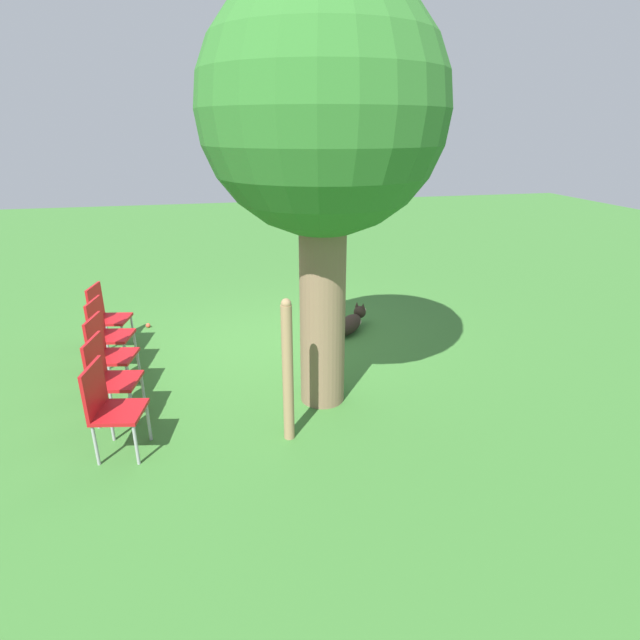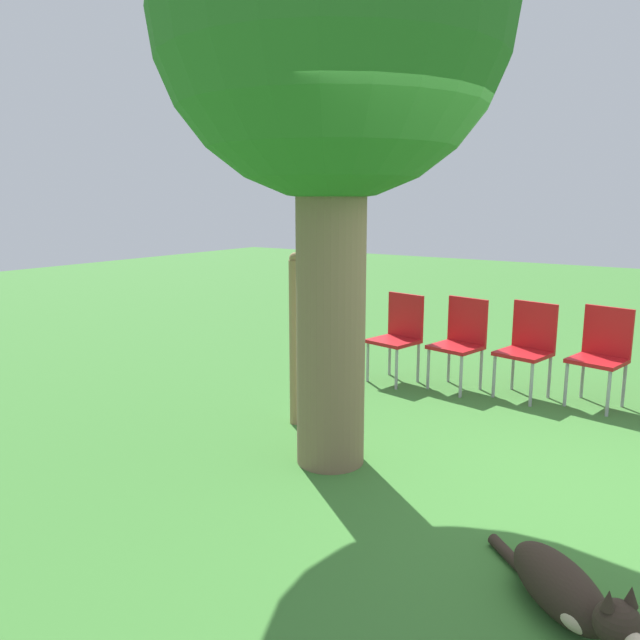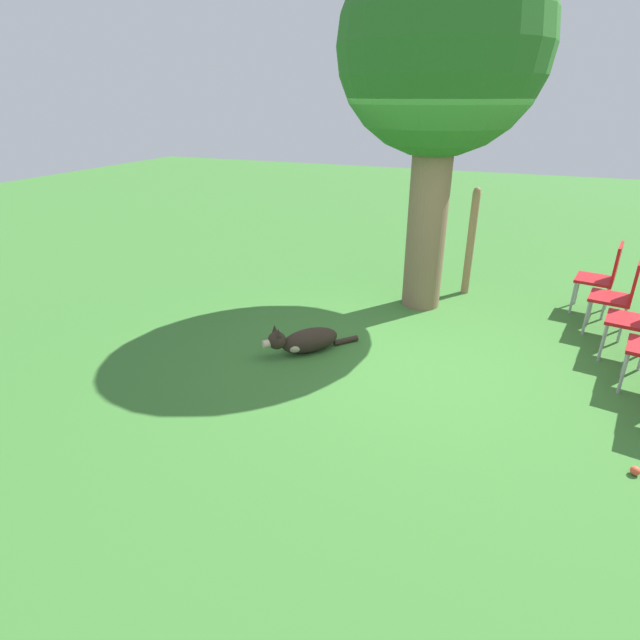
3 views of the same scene
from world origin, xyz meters
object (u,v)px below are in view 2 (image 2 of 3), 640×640
at_px(fence_post, 296,339).
at_px(red_chair_3, 461,337).
at_px(oak_tree, 332,29).
at_px(red_chair_4, 399,332).
at_px(dog, 568,593).
at_px(red_chair_2, 528,344).
at_px(red_chair_1, 602,350).

relative_size(fence_post, red_chair_3, 1.60).
xyz_separation_m(oak_tree, red_chair_4, (2.12, 0.55, -2.43)).
bearing_deg(dog, red_chair_2, 151.07).
distance_m(oak_tree, red_chair_4, 3.27).
xyz_separation_m(oak_tree, fence_post, (0.49, 0.67, -2.21)).
bearing_deg(red_chair_3, fence_post, -12.24).
bearing_deg(red_chair_3, red_chair_4, -68.88).
distance_m(oak_tree, red_chair_2, 3.45).
xyz_separation_m(dog, red_chair_3, (3.10, 1.77, 0.38)).
distance_m(oak_tree, dog, 3.47).
bearing_deg(red_chair_1, red_chair_4, -68.88).
height_order(red_chair_2, red_chair_3, same).
bearing_deg(red_chair_2, fence_post, -25.63).
xyz_separation_m(dog, fence_post, (1.35, 2.52, 0.59)).
height_order(fence_post, red_chair_1, fence_post).
distance_m(dog, red_chair_3, 3.59).
distance_m(dog, red_chair_2, 3.42).
bearing_deg(red_chair_3, red_chair_1, 111.12).
xyz_separation_m(fence_post, red_chair_1, (1.97, -2.02, -0.21)).
xyz_separation_m(red_chair_1, red_chair_4, (-0.34, 1.90, 0.00)).
xyz_separation_m(red_chair_1, red_chair_2, (-0.11, 0.63, 0.00)).
relative_size(red_chair_3, red_chair_4, 1.00).
xyz_separation_m(red_chair_2, red_chair_3, (-0.11, 0.63, 0.00)).
xyz_separation_m(fence_post, red_chair_3, (1.75, -0.75, -0.21)).
height_order(oak_tree, red_chair_1, oak_tree).
height_order(oak_tree, red_chair_2, oak_tree).
xyz_separation_m(dog, red_chair_2, (3.21, 1.13, 0.38)).
distance_m(fence_post, red_chair_4, 1.65).
relative_size(oak_tree, red_chair_4, 4.61).
bearing_deg(red_chair_4, red_chair_2, 111.12).
distance_m(red_chair_1, red_chair_2, 0.64).
bearing_deg(red_chair_4, fence_post, 6.87).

